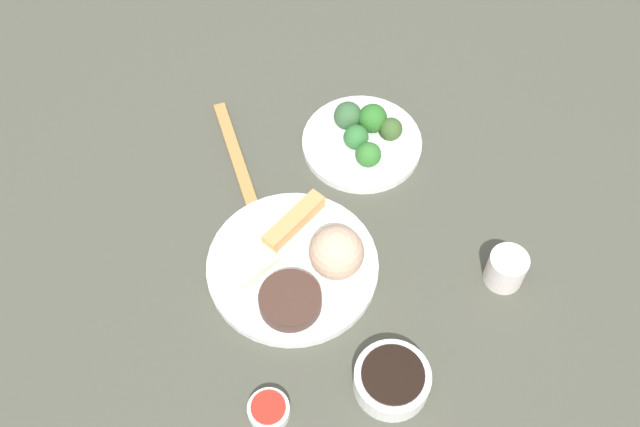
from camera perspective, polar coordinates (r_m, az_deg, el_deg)
name	(u,v)px	position (r m, az deg, el deg)	size (l,w,h in m)	color
tabletop	(318,263)	(1.15, -0.12, -3.86)	(2.20, 2.20, 0.02)	#47483B
main_plate	(293,266)	(1.13, -2.12, -4.08)	(0.26, 0.26, 0.02)	white
rice_scoop	(338,251)	(1.08, 1.38, -2.89)	(0.08, 0.08, 0.08)	tan
spring_roll	(294,221)	(1.14, -2.01, -0.60)	(0.12, 0.03, 0.03)	#DC9454
crab_rangoon_wonton	(247,261)	(1.12, -5.61, -3.67)	(0.06, 0.08, 0.01)	beige
stir_fry_heap	(290,301)	(1.08, -2.31, -6.70)	(0.09, 0.09, 0.02)	#432C23
broccoli_plate	(362,143)	(1.26, 3.23, 5.43)	(0.20, 0.20, 0.01)	white
broccoli_floret_0	(369,155)	(1.21, 3.76, 4.54)	(0.04, 0.04, 0.04)	#34752C
broccoli_floret_1	(356,137)	(1.24, 2.80, 5.90)	(0.04, 0.04, 0.04)	#317135
broccoli_floret_2	(373,118)	(1.26, 4.08, 7.33)	(0.05, 0.05, 0.05)	#2E6E27
broccoli_floret_4	(348,115)	(1.26, 2.16, 7.55)	(0.05, 0.05, 0.05)	#366037
broccoli_floret_5	(391,129)	(1.25, 5.48, 6.49)	(0.04, 0.04, 0.04)	#3B5A29
soy_sauce_bowl	(392,380)	(1.04, 5.54, -12.65)	(0.11, 0.11, 0.04)	white
soy_sauce_bowl_liquid	(393,375)	(1.02, 5.64, -12.23)	(0.09, 0.09, 0.00)	black
sauce_ramekin_sweet_and_sour	(269,410)	(1.04, -3.96, -14.87)	(0.06, 0.06, 0.02)	white
sauce_ramekin_sweet_and_sour_liquid	(268,407)	(1.03, -4.00, -14.65)	(0.05, 0.05, 0.00)	red
teacup	(506,269)	(1.13, 14.12, -4.15)	(0.06, 0.06, 0.06)	white
chopsticks_pair	(236,156)	(1.26, -6.46, 4.40)	(0.24, 0.02, 0.01)	#AE8043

